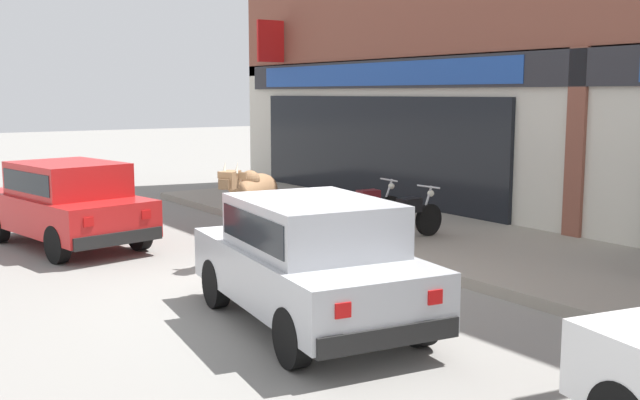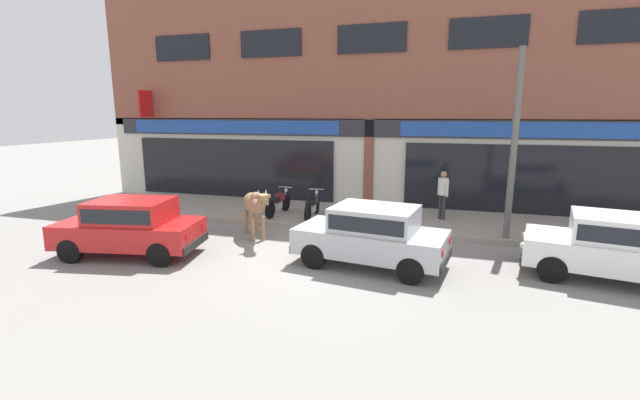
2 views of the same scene
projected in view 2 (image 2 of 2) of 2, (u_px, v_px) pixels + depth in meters
ground_plane at (326, 255)px, 11.03m from camera, size 90.00×90.00×0.00m
sidewalk at (358, 217)px, 14.81m from camera, size 19.00×3.70×0.15m
shop_building at (372, 75)px, 15.81m from camera, size 23.00×1.40×10.39m
cow at (255, 204)px, 12.38m from camera, size 1.54×1.79×1.61m
car_0 at (617, 245)px, 9.19m from camera, size 3.80×2.24×1.46m
car_1 at (372, 233)px, 10.11m from camera, size 3.76×2.08×1.46m
car_2 at (130, 225)px, 10.89m from camera, size 3.79×2.18×1.46m
motorcycle_0 at (278, 203)px, 14.79m from camera, size 0.52×1.81×0.88m
motorcycle_1 at (312, 206)px, 14.35m from camera, size 0.52×1.81×0.88m
pedestrian at (443, 190)px, 13.98m from camera, size 0.35×0.40×1.60m
utility_pole at (514, 146)px, 11.55m from camera, size 0.18×0.18×5.15m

